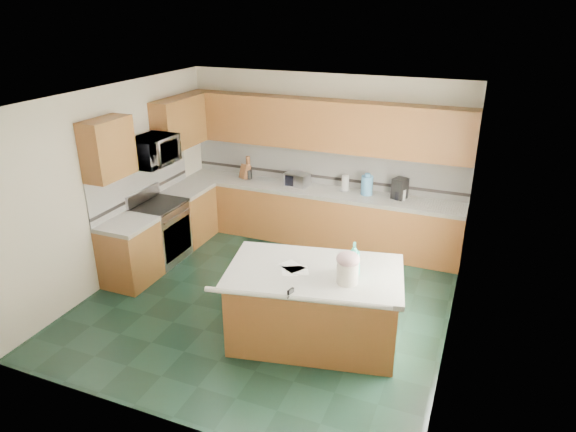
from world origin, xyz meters
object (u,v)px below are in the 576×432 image
at_px(island_base, 314,307).
at_px(treat_jar, 347,272).
at_px(coffee_maker, 400,188).
at_px(toaster_oven, 297,179).
at_px(soap_bottle_island, 354,259).
at_px(island_top, 315,273).
at_px(knife_block, 245,172).

xyz_separation_m(island_base, treat_jar, (0.41, -0.13, 0.61)).
bearing_deg(island_base, coffee_maker, 69.10).
height_order(island_base, toaster_oven, toaster_oven).
height_order(island_base, soap_bottle_island, soap_bottle_island).
height_order(island_base, coffee_maker, coffee_maker).
bearing_deg(toaster_oven, coffee_maker, 11.30).
bearing_deg(toaster_oven, soap_bottle_island, -47.04).
xyz_separation_m(island_top, coffee_maker, (0.45, 2.64, 0.19)).
height_order(treat_jar, soap_bottle_island, soap_bottle_island).
distance_m(island_top, soap_bottle_island, 0.48).
bearing_deg(toaster_oven, knife_block, -169.73).
bearing_deg(knife_block, treat_jar, -24.25).
bearing_deg(toaster_oven, treat_jar, -49.03).
relative_size(soap_bottle_island, coffee_maker, 1.22).
bearing_deg(island_base, toaster_oven, 103.73).
relative_size(island_base, soap_bottle_island, 4.74).
relative_size(knife_block, toaster_oven, 0.67).
relative_size(toaster_oven, coffee_maker, 1.15).
distance_m(island_top, coffee_maker, 2.68).
distance_m(island_top, treat_jar, 0.46).
distance_m(treat_jar, knife_block, 3.75).
distance_m(knife_block, toaster_oven, 0.95).
bearing_deg(toaster_oven, island_base, -54.76).
bearing_deg(island_top, toaster_oven, 103.73).
relative_size(treat_jar, coffee_maker, 0.76).
bearing_deg(island_base, treat_jar, -28.57).
bearing_deg(island_top, coffee_maker, 69.10).
bearing_deg(coffee_maker, island_base, -79.83).
distance_m(treat_jar, toaster_oven, 3.18).
relative_size(island_base, treat_jar, 7.60).
height_order(island_base, treat_jar, treat_jar).
height_order(island_top, knife_block, knife_block).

